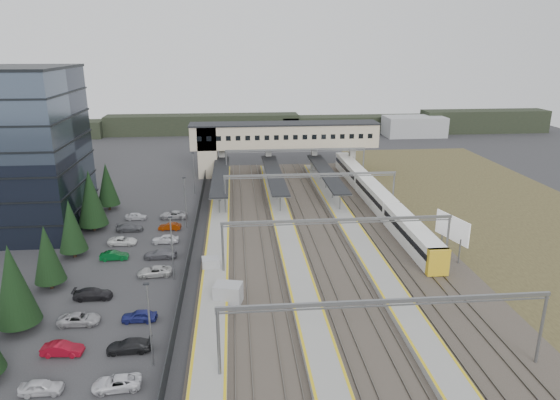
{
  "coord_description": "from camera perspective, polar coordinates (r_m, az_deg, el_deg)",
  "views": [
    {
      "loc": [
        -0.23,
        -63.85,
        27.36
      ],
      "look_at": [
        6.59,
        10.14,
        4.0
      ],
      "focal_mm": 32.0,
      "sensor_mm": 36.0,
      "label": 1
    }
  ],
  "objects": [
    {
      "name": "fence",
      "position": [
        73.99,
        -9.8,
        -3.69
      ],
      "size": [
        0.08,
        90.0,
        2.0
      ],
      "color": "#26282B",
      "rests_on": "ground"
    },
    {
      "name": "train",
      "position": [
        88.46,
        10.86,
        0.43
      ],
      "size": [
        2.71,
        56.58,
        3.41
      ],
      "color": "white",
      "rests_on": "ground"
    },
    {
      "name": "footbridge",
      "position": [
        107.91,
        -0.97,
        7.08
      ],
      "size": [
        40.4,
        6.4,
        11.2
      ],
      "color": "#C2AC92",
      "rests_on": "ground"
    },
    {
      "name": "lampposts",
      "position": [
        69.49,
        -11.39,
        -2.26
      ],
      "size": [
        0.5,
        53.25,
        8.07
      ],
      "color": "slate",
      "rests_on": "ground"
    },
    {
      "name": "gantries",
      "position": [
        71.24,
        4.86,
        -0.06
      ],
      "size": [
        28.4,
        62.28,
        7.17
      ],
      "color": "slate",
      "rests_on": "ground"
    },
    {
      "name": "treeline_far",
      "position": [
        159.84,
        3.48,
        8.64
      ],
      "size": [
        170.0,
        19.0,
        7.0
      ],
      "color": "black",
      "rests_on": "ground"
    },
    {
      "name": "relay_cabin_near",
      "position": [
        55.64,
        -5.94,
        -10.67
      ],
      "size": [
        3.36,
        2.79,
        2.44
      ],
      "color": "#97999C",
      "rests_on": "ground"
    },
    {
      "name": "canopies",
      "position": [
        94.1,
        -0.7,
        3.03
      ],
      "size": [
        23.1,
        30.0,
        3.28
      ],
      "color": "black",
      "rests_on": "ground"
    },
    {
      "name": "conifer_row",
      "position": [
        67.67,
        -23.73,
        -3.54
      ],
      "size": [
        4.42,
        49.82,
        9.5
      ],
      "color": "black",
      "rests_on": "ground"
    },
    {
      "name": "rail_corridor",
      "position": [
        74.6,
        2.47,
        -3.84
      ],
      "size": [
        34.0,
        90.0,
        0.92
      ],
      "color": "#3B362C",
      "rests_on": "ground"
    },
    {
      "name": "car_park",
      "position": [
        64.83,
        -16.55,
        -7.71
      ],
      "size": [
        10.45,
        44.67,
        1.28
      ],
      "color": "silver",
      "rests_on": "ground"
    },
    {
      "name": "ground",
      "position": [
        69.47,
        -4.68,
        -5.81
      ],
      "size": [
        220.0,
        220.0,
        0.0
      ],
      "primitive_type": "plane",
      "color": "#2B2B2D",
      "rests_on": "ground"
    },
    {
      "name": "scrub_east",
      "position": [
        86.79,
        26.53,
        -2.82
      ],
      "size": [
        34.0,
        120.0,
        0.06
      ],
      "color": "#3F3821",
      "rests_on": "ground"
    },
    {
      "name": "billboard",
      "position": [
        70.05,
        19.07,
        -3.17
      ],
      "size": [
        1.87,
        6.35,
        5.66
      ],
      "color": "slate",
      "rests_on": "ground"
    },
    {
      "name": "relay_cabin_far",
      "position": [
        63.08,
        -7.88,
        -7.43
      ],
      "size": [
        2.36,
        2.04,
        2.0
      ],
      "color": "#97999C",
      "rests_on": "ground"
    }
  ]
}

